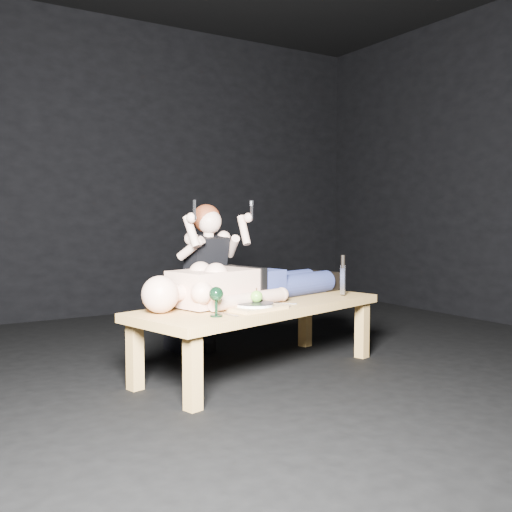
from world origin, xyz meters
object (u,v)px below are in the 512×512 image
table (260,337)px  serving_tray (254,308)px  kneeling_woman (200,278)px  goblet (216,302)px  lying_man (251,279)px  carving_knife (343,276)px

table → serving_tray: (-0.17, -0.20, 0.24)m
kneeling_woman → serving_tray: (-0.06, -0.84, -0.10)m
serving_tray → goblet: size_ratio=2.03×
lying_man → goblet: 0.66m
lying_man → carving_knife: bearing=-29.1°
serving_tray → kneeling_woman: bearing=86.2°
kneeling_woman → goblet: bearing=-120.0°
serving_tray → carving_knife: (0.83, 0.17, 0.13)m
table → goblet: size_ratio=10.38×
goblet → carving_knife: 1.17m
lying_man → serving_tray: bearing=-133.0°
table → kneeling_woman: bearing=85.5°
goblet → table: bearing=31.7°
kneeling_woman → carving_knife: (0.77, -0.67, 0.03)m
table → kneeling_woman: size_ratio=1.55×
kneeling_woman → goblet: size_ratio=6.71×
lying_man → kneeling_woman: kneeling_woman is taller
lying_man → serving_tray: lying_man is taller
kneeling_woman → serving_tray: kneeling_woman is taller
kneeling_woman → serving_tray: bearing=-102.5°
carving_knife → goblet: bearing=178.8°
kneeling_woman → lying_man: bearing=-84.0°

